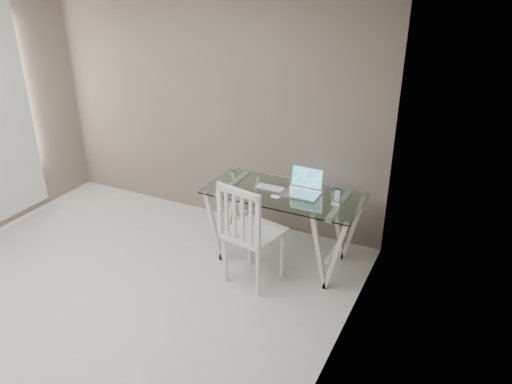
# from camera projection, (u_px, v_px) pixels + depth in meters

# --- Properties ---
(room) EXTENTS (4.50, 4.52, 2.71)m
(room) POSITION_uv_depth(u_px,v_px,m) (39.00, 125.00, 3.50)
(room) COLOR #BBB9B3
(room) RESTS_ON ground
(desk) EXTENTS (1.50, 0.70, 0.75)m
(desk) POSITION_uv_depth(u_px,v_px,m) (283.00, 226.00, 4.92)
(desk) COLOR silver
(desk) RESTS_ON ground
(chair) EXTENTS (0.55, 0.55, 1.03)m
(chair) POSITION_uv_depth(u_px,v_px,m) (248.00, 230.00, 4.47)
(chair) COLOR white
(chair) RESTS_ON ground
(laptop) EXTENTS (0.33, 0.27, 0.24)m
(laptop) POSITION_uv_depth(u_px,v_px,m) (304.00, 187.00, 4.75)
(laptop) COLOR silver
(laptop) RESTS_ON desk
(keyboard) EXTENTS (0.29, 0.13, 0.01)m
(keyboard) POSITION_uv_depth(u_px,v_px,m) (270.00, 188.00, 4.85)
(keyboard) COLOR silver
(keyboard) RESTS_ON desk
(mouse) EXTENTS (0.10, 0.06, 0.03)m
(mouse) POSITION_uv_depth(u_px,v_px,m) (276.00, 197.00, 4.64)
(mouse) COLOR white
(mouse) RESTS_ON desk
(phone_dock) EXTENTS (0.08, 0.08, 0.14)m
(phone_dock) POSITION_uv_depth(u_px,v_px,m) (337.00, 200.00, 4.53)
(phone_dock) COLOR white
(phone_dock) RESTS_ON desk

